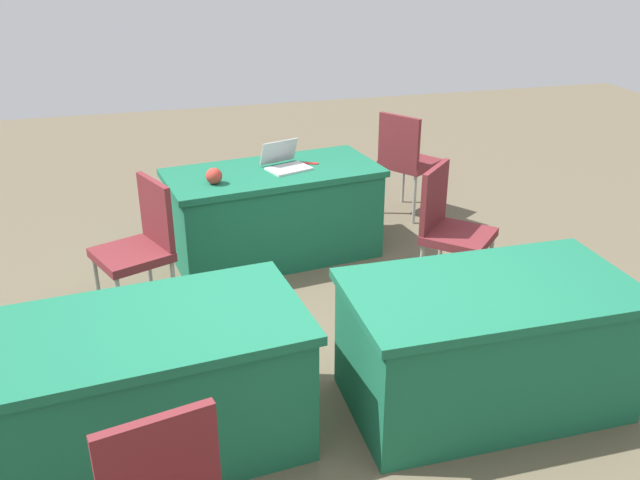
{
  "coord_description": "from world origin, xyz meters",
  "views": [
    {
      "loc": [
        0.83,
        3.13,
        2.44
      ],
      "look_at": [
        -0.06,
        -0.15,
        0.9
      ],
      "focal_mm": 38.54,
      "sensor_mm": 36.0,
      "label": 1
    }
  ],
  "objects_px": {
    "chair_tucked_right": "(406,157)",
    "scissors_red": "(307,163)",
    "chair_near_front": "(141,242)",
    "table_mid_right": "(135,390)",
    "table_mid_left": "(485,345)",
    "table_foreground": "(274,213)",
    "laptop_silver": "(286,163)",
    "chair_tucked_left": "(450,225)",
    "yarn_ball": "(214,176)"
  },
  "relations": [
    {
      "from": "chair_tucked_right",
      "to": "scissors_red",
      "type": "distance_m",
      "value": 1.16
    },
    {
      "from": "chair_near_front",
      "to": "chair_tucked_right",
      "type": "height_order",
      "value": "same"
    },
    {
      "from": "table_mid_right",
      "to": "chair_near_front",
      "type": "distance_m",
      "value": 1.39
    },
    {
      "from": "chair_near_front",
      "to": "chair_tucked_right",
      "type": "distance_m",
      "value": 2.7
    },
    {
      "from": "table_mid_left",
      "to": "table_mid_right",
      "type": "bearing_deg",
      "value": -2.71
    },
    {
      "from": "table_foreground",
      "to": "chair_near_front",
      "type": "bearing_deg",
      "value": 34.48
    },
    {
      "from": "table_mid_left",
      "to": "laptop_silver",
      "type": "height_order",
      "value": "laptop_silver"
    },
    {
      "from": "table_mid_left",
      "to": "chair_near_front",
      "type": "xyz_separation_m",
      "value": [
        1.77,
        -1.46,
        0.19
      ]
    },
    {
      "from": "chair_tucked_left",
      "to": "chair_tucked_right",
      "type": "distance_m",
      "value": 1.55
    },
    {
      "from": "table_mid_right",
      "to": "scissors_red",
      "type": "xyz_separation_m",
      "value": [
        -1.43,
        -2.17,
        0.37
      ]
    },
    {
      "from": "chair_near_front",
      "to": "table_mid_left",
      "type": "bearing_deg",
      "value": -152.31
    },
    {
      "from": "chair_near_front",
      "to": "laptop_silver",
      "type": "height_order",
      "value": "chair_near_front"
    },
    {
      "from": "chair_tucked_left",
      "to": "scissors_red",
      "type": "relative_size",
      "value": 5.33
    },
    {
      "from": "table_mid_right",
      "to": "scissors_red",
      "type": "distance_m",
      "value": 2.62
    },
    {
      "from": "table_mid_left",
      "to": "chair_tucked_left",
      "type": "xyz_separation_m",
      "value": [
        -0.33,
        -1.2,
        0.18
      ]
    },
    {
      "from": "table_mid_left",
      "to": "chair_tucked_right",
      "type": "height_order",
      "value": "chair_tucked_right"
    },
    {
      "from": "table_foreground",
      "to": "table_mid_left",
      "type": "distance_m",
      "value": 2.29
    },
    {
      "from": "chair_tucked_right",
      "to": "laptop_silver",
      "type": "xyz_separation_m",
      "value": [
        1.23,
        0.54,
        0.22
      ]
    },
    {
      "from": "chair_tucked_left",
      "to": "laptop_silver",
      "type": "xyz_separation_m",
      "value": [
        0.95,
        -0.99,
        0.22
      ]
    },
    {
      "from": "table_foreground",
      "to": "scissors_red",
      "type": "xyz_separation_m",
      "value": [
        -0.29,
        -0.08,
        0.37
      ]
    },
    {
      "from": "table_mid_left",
      "to": "table_mid_right",
      "type": "xyz_separation_m",
      "value": [
        1.86,
        -0.09,
        0.0
      ]
    },
    {
      "from": "table_foreground",
      "to": "chair_tucked_left",
      "type": "height_order",
      "value": "chair_tucked_left"
    },
    {
      "from": "laptop_silver",
      "to": "scissors_red",
      "type": "relative_size",
      "value": 2.2
    },
    {
      "from": "table_mid_left",
      "to": "yarn_ball",
      "type": "bearing_deg",
      "value": -58.65
    },
    {
      "from": "table_mid_left",
      "to": "chair_tucked_left",
      "type": "bearing_deg",
      "value": -105.52
    },
    {
      "from": "table_mid_left",
      "to": "table_mid_right",
      "type": "height_order",
      "value": "same"
    },
    {
      "from": "table_mid_right",
      "to": "chair_tucked_right",
      "type": "height_order",
      "value": "chair_tucked_right"
    },
    {
      "from": "scissors_red",
      "to": "chair_near_front",
      "type": "bearing_deg",
      "value": -128.99
    },
    {
      "from": "table_mid_right",
      "to": "chair_tucked_left",
      "type": "distance_m",
      "value": 2.47
    },
    {
      "from": "chair_tucked_left",
      "to": "table_foreground",
      "type": "bearing_deg",
      "value": -87.73
    },
    {
      "from": "chair_tucked_left",
      "to": "yarn_ball",
      "type": "distance_m",
      "value": 1.74
    },
    {
      "from": "chair_tucked_left",
      "to": "laptop_silver",
      "type": "relative_size",
      "value": 2.43
    },
    {
      "from": "laptop_silver",
      "to": "yarn_ball",
      "type": "relative_size",
      "value": 3.26
    },
    {
      "from": "table_foreground",
      "to": "table_mid_left",
      "type": "relative_size",
      "value": 1.13
    },
    {
      "from": "chair_near_front",
      "to": "laptop_silver",
      "type": "xyz_separation_m",
      "value": [
        -1.15,
        -0.73,
        0.22
      ]
    },
    {
      "from": "chair_near_front",
      "to": "scissors_red",
      "type": "height_order",
      "value": "chair_near_front"
    },
    {
      "from": "table_mid_left",
      "to": "laptop_silver",
      "type": "distance_m",
      "value": 2.31
    },
    {
      "from": "table_mid_right",
      "to": "chair_tucked_left",
      "type": "relative_size",
      "value": 1.85
    },
    {
      "from": "table_foreground",
      "to": "chair_near_front",
      "type": "relative_size",
      "value": 1.81
    },
    {
      "from": "table_foreground",
      "to": "table_mid_right",
      "type": "height_order",
      "value": "same"
    },
    {
      "from": "table_mid_left",
      "to": "yarn_ball",
      "type": "distance_m",
      "value": 2.35
    },
    {
      "from": "table_foreground",
      "to": "table_mid_left",
      "type": "height_order",
      "value": "same"
    },
    {
      "from": "laptop_silver",
      "to": "chair_near_front",
      "type": "bearing_deg",
      "value": 13.1
    },
    {
      "from": "table_foreground",
      "to": "laptop_silver",
      "type": "bearing_deg",
      "value": -171.96
    },
    {
      "from": "chair_tucked_right",
      "to": "yarn_ball",
      "type": "xyz_separation_m",
      "value": [
        1.82,
        0.75,
        0.24
      ]
    },
    {
      "from": "yarn_ball",
      "to": "laptop_silver",
      "type": "bearing_deg",
      "value": -159.77
    },
    {
      "from": "table_foreground",
      "to": "chair_tucked_right",
      "type": "xyz_separation_m",
      "value": [
        -1.34,
        -0.55,
        0.19
      ]
    },
    {
      "from": "chair_tucked_left",
      "to": "laptop_silver",
      "type": "bearing_deg",
      "value": -91.19
    },
    {
      "from": "chair_near_front",
      "to": "yarn_ball",
      "type": "height_order",
      "value": "chair_near_front"
    },
    {
      "from": "chair_tucked_right",
      "to": "chair_near_front",
      "type": "bearing_deg",
      "value": -96.03
    }
  ]
}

